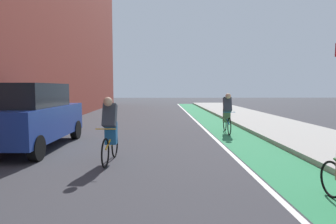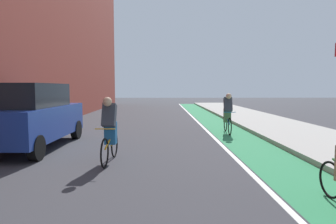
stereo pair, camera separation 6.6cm
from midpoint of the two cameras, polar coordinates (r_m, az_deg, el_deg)
ground_plane at (r=12.85m, az=-4.07°, el=-3.52°), size 80.59×80.59×0.00m
bike_lane_paint at (r=15.09m, az=9.79°, el=-2.34°), size 1.60×36.63×0.00m
lane_divider_stripe at (r=14.95m, az=6.39°, el=-2.36°), size 0.12×36.63×0.00m
sidewalk_right at (r=15.76m, az=18.84°, el=-1.97°), size 3.45×36.63×0.14m
parked_suv_blue at (r=9.78m, az=-24.78°, el=-0.58°), size 1.90×4.35×1.98m
cyclist_mid at (r=7.38m, az=-11.04°, el=-3.12°), size 0.48×1.75×1.63m
cyclist_trailing at (r=12.10m, az=11.71°, el=-0.26°), size 0.48×1.74×1.63m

